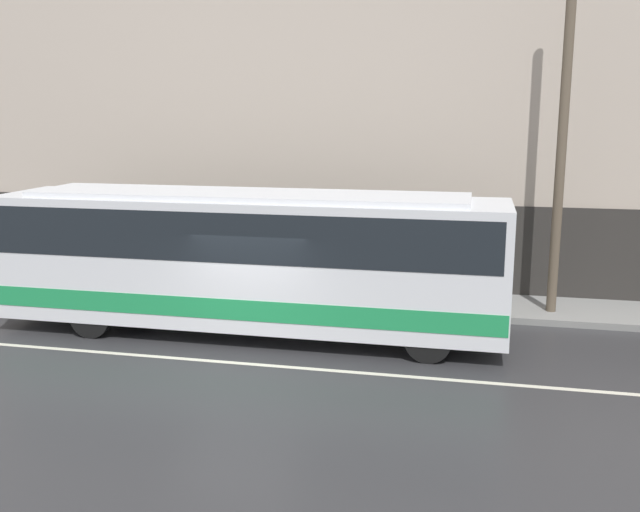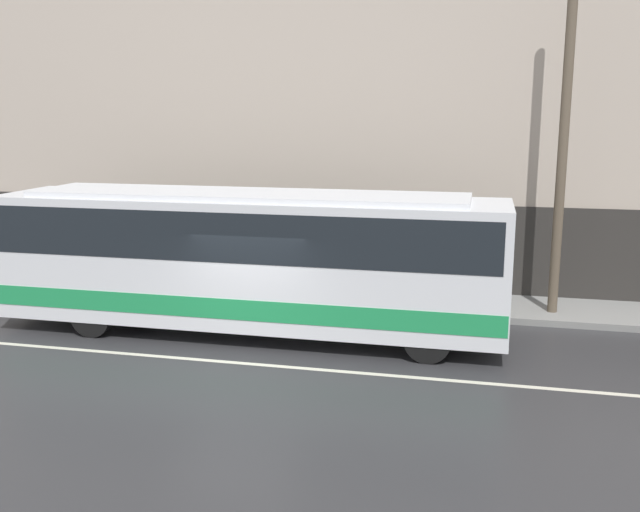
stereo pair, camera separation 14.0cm
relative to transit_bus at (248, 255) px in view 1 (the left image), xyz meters
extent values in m
plane|color=#2D2D30|center=(0.41, -2.01, -1.85)|extent=(60.00, 60.00, 0.00)
cube|color=gray|center=(0.41, 3.16, -1.77)|extent=(60.00, 2.34, 0.17)
cube|color=#B7A899|center=(0.41, 4.48, 3.30)|extent=(60.00, 0.30, 10.30)
cube|color=#2D2B28|center=(0.41, 4.31, -0.56)|extent=(60.00, 0.06, 2.58)
cube|color=beige|center=(0.41, -2.01, -1.84)|extent=(54.00, 0.14, 0.01)
cube|color=silver|center=(-0.01, 0.00, -0.09)|extent=(11.59, 2.48, 2.81)
cube|color=#1E8C4C|center=(-0.01, 0.00, -0.95)|extent=(11.53, 2.50, 0.45)
cube|color=black|center=(-0.01, 0.00, 0.60)|extent=(11.24, 2.50, 1.07)
cube|color=orange|center=(5.74, 0.00, 1.12)|extent=(0.12, 1.86, 0.28)
cube|color=silver|center=(-0.01, 0.00, 1.37)|extent=(9.85, 2.11, 0.12)
cylinder|color=black|center=(4.19, -1.08, -1.37)|extent=(0.96, 0.28, 0.96)
cylinder|color=black|center=(4.19, 1.08, -1.37)|extent=(0.96, 0.28, 0.96)
cylinder|color=black|center=(-3.40, -1.08, -1.37)|extent=(0.96, 0.28, 0.96)
cylinder|color=black|center=(-3.40, 1.08, -1.37)|extent=(0.96, 0.28, 0.96)
cylinder|color=brown|center=(6.95, 2.82, 2.57)|extent=(0.24, 0.24, 8.50)
cylinder|color=navy|center=(-0.98, 2.87, -1.01)|extent=(0.36, 0.36, 1.35)
sphere|color=tan|center=(-0.98, 2.87, -0.21)|extent=(0.25, 0.25, 0.25)
camera|label=1|loc=(5.04, -15.14, 3.23)|focal=40.00mm
camera|label=2|loc=(5.18, -15.11, 3.23)|focal=40.00mm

